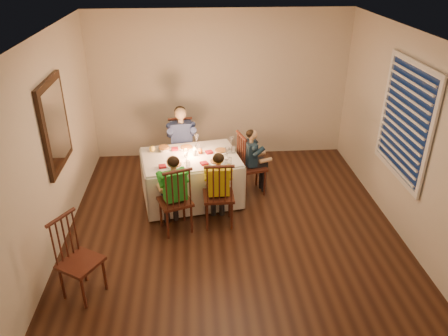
{
  "coord_description": "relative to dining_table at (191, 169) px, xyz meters",
  "views": [
    {
      "loc": [
        -0.47,
        -4.95,
        3.51
      ],
      "look_at": [
        -0.1,
        0.15,
        0.89
      ],
      "focal_mm": 35.0,
      "sensor_mm": 36.0,
      "label": 1
    }
  ],
  "objects": [
    {
      "name": "wall_left",
      "position": [
        -1.7,
        -0.86,
        0.77
      ],
      "size": [
        0.02,
        5.0,
        2.6
      ],
      "primitive_type": "cube",
      "color": "beige",
      "rests_on": "ground"
    },
    {
      "name": "adult",
      "position": [
        -0.14,
        0.73,
        -0.53
      ],
      "size": [
        0.49,
        0.46,
        1.24
      ],
      "primitive_type": null,
      "rotation": [
        0.0,
        0.0,
        0.09
      ],
      "color": "navy",
      "rests_on": "ground"
    },
    {
      "name": "chair_adult",
      "position": [
        -0.14,
        0.73,
        -0.53
      ],
      "size": [
        0.45,
        0.43,
        1.01
      ],
      "primitive_type": null,
      "rotation": [
        0.0,
        0.0,
        0.09
      ],
      "color": "#3C1410",
      "rests_on": "ground"
    },
    {
      "name": "child_green",
      "position": [
        -0.21,
        -0.78,
        -0.53
      ],
      "size": [
        0.49,
        0.47,
        1.13
      ],
      "primitive_type": null,
      "rotation": [
        0.0,
        0.0,
        3.49
      ],
      "color": "green",
      "rests_on": "ground"
    },
    {
      "name": "serving_bowl",
      "position": [
        -0.39,
        0.22,
        0.24
      ],
      "size": [
        0.27,
        0.27,
        0.05
      ],
      "primitive_type": "imported",
      "rotation": [
        0.0,
        0.0,
        0.5
      ],
      "color": "white",
      "rests_on": "dining_table"
    },
    {
      "name": "wall_mirror",
      "position": [
        -1.67,
        -0.56,
        0.97
      ],
      "size": [
        0.06,
        0.95,
        1.15
      ],
      "color": "black",
      "rests_on": "wall_left"
    },
    {
      "name": "setting_teal",
      "position": [
        0.46,
        0.12,
        0.22
      ],
      "size": [
        0.3,
        0.3,
        0.02
      ],
      "primitive_type": "cylinder",
      "rotation": [
        0.0,
        0.0,
        0.18
      ],
      "color": "white",
      "rests_on": "dining_table"
    },
    {
      "name": "ground",
      "position": [
        0.55,
        -0.86,
        -0.53
      ],
      "size": [
        5.0,
        5.0,
        0.0
      ],
      "primitive_type": "plane",
      "color": "black",
      "rests_on": "ground"
    },
    {
      "name": "wall_back",
      "position": [
        0.55,
        1.64,
        0.77
      ],
      "size": [
        4.5,
        0.02,
        2.6
      ],
      "primitive_type": "cube",
      "color": "beige",
      "rests_on": "ground"
    },
    {
      "name": "wall_right",
      "position": [
        2.8,
        -0.86,
        0.77
      ],
      "size": [
        0.02,
        5.0,
        2.6
      ],
      "primitive_type": "cube",
      "color": "beige",
      "rests_on": "ground"
    },
    {
      "name": "chair_near_right",
      "position": [
        0.37,
        -0.68,
        -0.53
      ],
      "size": [
        0.42,
        0.4,
        1.01
      ],
      "primitive_type": null,
      "rotation": [
        0.0,
        0.0,
        3.16
      ],
      "color": "#3C1410",
      "rests_on": "ground"
    },
    {
      "name": "setting_yellow",
      "position": [
        0.37,
        -0.25,
        0.22
      ],
      "size": [
        0.3,
        0.3,
        0.02
      ],
      "primitive_type": "cylinder",
      "rotation": [
        0.0,
        0.0,
        0.18
      ],
      "color": "white",
      "rests_on": "dining_table"
    },
    {
      "name": "chair_near_left",
      "position": [
        -0.21,
        -0.78,
        -0.53
      ],
      "size": [
        0.52,
        0.51,
        1.01
      ],
      "primitive_type": null,
      "rotation": [
        0.0,
        0.0,
        3.49
      ],
      "color": "#3C1410",
      "rests_on": "ground"
    },
    {
      "name": "chair_end",
      "position": [
        0.94,
        0.17,
        -0.53
      ],
      "size": [
        0.48,
        0.49,
        1.01
      ],
      "primitive_type": null,
      "rotation": [
        0.0,
        0.0,
        1.81
      ],
      "color": "#3C1410",
      "rests_on": "ground"
    },
    {
      "name": "child_yellow",
      "position": [
        0.37,
        -0.68,
        -0.53
      ],
      "size": [
        0.38,
        0.35,
        1.11
      ],
      "primitive_type": null,
      "rotation": [
        0.0,
        0.0,
        3.16
      ],
      "color": "yellow",
      "rests_on": "ground"
    },
    {
      "name": "child_teal",
      "position": [
        0.94,
        0.17,
        -0.53
      ],
      "size": [
        0.39,
        0.41,
        1.06
      ],
      "primitive_type": null,
      "rotation": [
        0.0,
        0.0,
        1.81
      ],
      "color": "#182B3D",
      "rests_on": "ground"
    },
    {
      "name": "setting_adult",
      "position": [
        -0.05,
        0.27,
        0.22
      ],
      "size": [
        0.3,
        0.3,
        0.02
      ],
      "primitive_type": "cylinder",
      "rotation": [
        0.0,
        0.0,
        0.18
      ],
      "color": "white",
      "rests_on": "dining_table"
    },
    {
      "name": "ceiling",
      "position": [
        0.55,
        -0.86,
        2.07
      ],
      "size": [
        5.0,
        5.0,
        0.0
      ],
      "primitive_type": "plane",
      "color": "white",
      "rests_on": "wall_back"
    },
    {
      "name": "chair_extra",
      "position": [
        -1.2,
        -1.97,
        -0.53
      ],
      "size": [
        0.54,
        0.55,
        0.99
      ],
      "primitive_type": null,
      "rotation": [
        0.0,
        0.0,
        1.01
      ],
      "color": "#3C1410",
      "rests_on": "ground"
    },
    {
      "name": "orange_fruit",
      "position": [
        0.15,
        0.08,
        0.25
      ],
      "size": [
        0.08,
        0.08,
        0.08
      ],
      "primitive_type": "sphere",
      "color": "orange",
      "rests_on": "dining_table"
    },
    {
      "name": "dining_table",
      "position": [
        0.0,
        0.0,
        0.0
      ],
      "size": [
        1.58,
        1.26,
        0.71
      ],
      "rotation": [
        0.0,
        0.0,
        0.18
      ],
      "color": "silver",
      "rests_on": "ground"
    },
    {
      "name": "squash",
      "position": [
        -0.57,
        0.2,
        0.26
      ],
      "size": [
        0.09,
        0.09,
        0.09
      ],
      "primitive_type": "sphere",
      "color": "yellow",
      "rests_on": "dining_table"
    },
    {
      "name": "candle_right",
      "position": [
        0.07,
        0.01,
        0.26
      ],
      "size": [
        0.06,
        0.06,
        0.1
      ],
      "primitive_type": "cylinder",
      "color": "white",
      "rests_on": "dining_table"
    },
    {
      "name": "window_blinds",
      "position": [
        2.76,
        -0.76,
        0.97
      ],
      "size": [
        0.07,
        1.34,
        1.54
      ],
      "color": "#0D1936",
      "rests_on": "wall_right"
    },
    {
      "name": "candle_left",
      "position": [
        -0.06,
        -0.01,
        0.26
      ],
      "size": [
        0.06,
        0.06,
        0.1
      ],
      "primitive_type": "cylinder",
      "color": "white",
      "rests_on": "dining_table"
    },
    {
      "name": "setting_green",
      "position": [
        -0.21,
        -0.3,
        0.22
      ],
      "size": [
        0.3,
        0.3,
        0.02
      ],
      "primitive_type": "cylinder",
      "rotation": [
        0.0,
        0.0,
        0.18
      ],
      "color": "white",
      "rests_on": "dining_table"
    }
  ]
}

